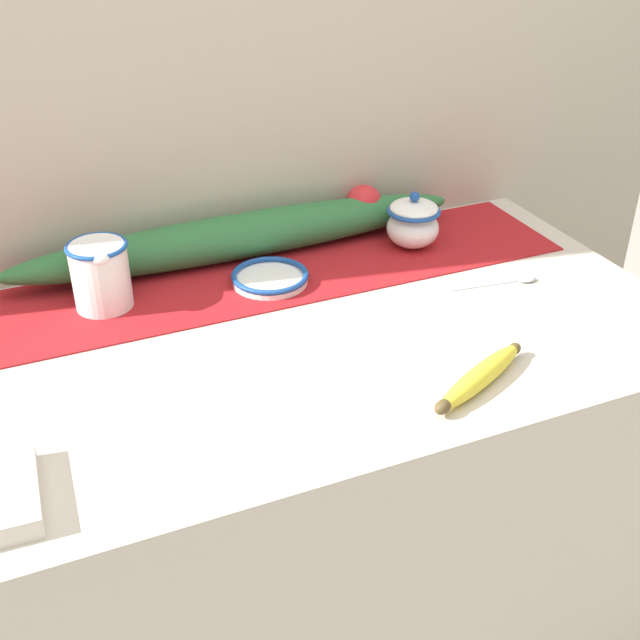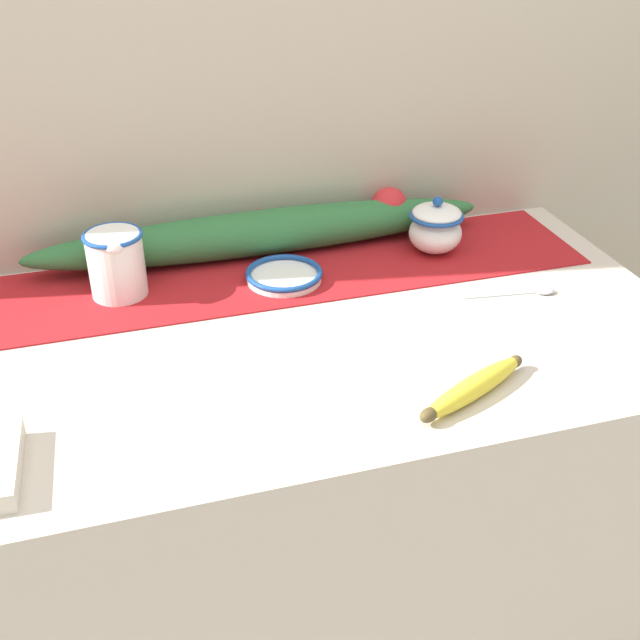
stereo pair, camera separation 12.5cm
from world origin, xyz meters
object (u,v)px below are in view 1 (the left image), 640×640
object	(u,v)px
cream_pitcher	(100,273)
spoon	(518,279)
sugar_bowl	(413,222)
banana	(480,377)
small_dish	(270,278)

from	to	relation	value
cream_pitcher	spoon	bearing A→B (deg)	-16.11
sugar_bowl	banana	bearing A→B (deg)	-106.84
cream_pitcher	sugar_bowl	size ratio (longest dim) A/B	1.08
sugar_bowl	banana	xyz separation A→B (m)	(-0.14, -0.45, -0.04)
banana	sugar_bowl	bearing A→B (deg)	73.16
banana	spoon	xyz separation A→B (m)	(0.25, 0.25, -0.01)
small_dish	banana	world-z (taller)	banana
cream_pitcher	sugar_bowl	distance (m)	0.60
cream_pitcher	small_dish	xyz separation A→B (m)	(0.29, -0.04, -0.05)
cream_pitcher	small_dish	world-z (taller)	cream_pitcher
sugar_bowl	small_dish	world-z (taller)	sugar_bowl
cream_pitcher	spoon	xyz separation A→B (m)	(0.71, -0.21, -0.06)
cream_pitcher	sugar_bowl	xyz separation A→B (m)	(0.60, -0.00, -0.01)
small_dish	cream_pitcher	bearing A→B (deg)	173.01
small_dish	banana	distance (m)	0.45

